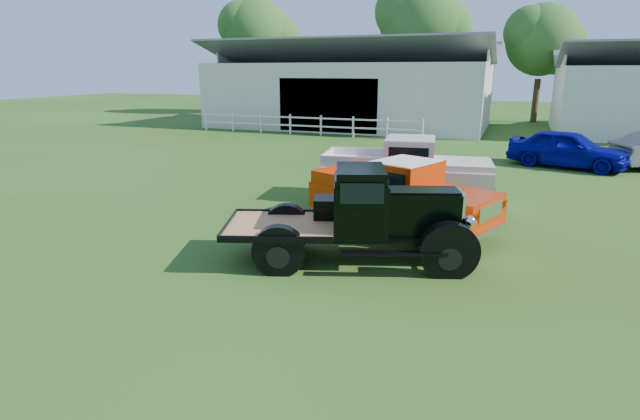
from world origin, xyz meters
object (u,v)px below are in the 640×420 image
at_px(red_pickup, 401,195).
at_px(misc_car_blue, 567,149).
at_px(vintage_flatbed, 355,215).
at_px(white_pickup, 406,170).

distance_m(red_pickup, misc_car_blue, 11.23).
xyz_separation_m(red_pickup, misc_car_blue, (4.48, 10.30, -0.11)).
bearing_deg(red_pickup, vintage_flatbed, -77.45).
relative_size(vintage_flatbed, misc_car_blue, 1.11).
xyz_separation_m(vintage_flatbed, white_pickup, (-0.05, 5.23, -0.04)).
relative_size(red_pickup, white_pickup, 0.94).
distance_m(vintage_flatbed, misc_car_blue, 13.67).
bearing_deg(red_pickup, misc_car_blue, 88.37).
bearing_deg(white_pickup, red_pickup, -88.75).
bearing_deg(red_pickup, white_pickup, 121.25).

